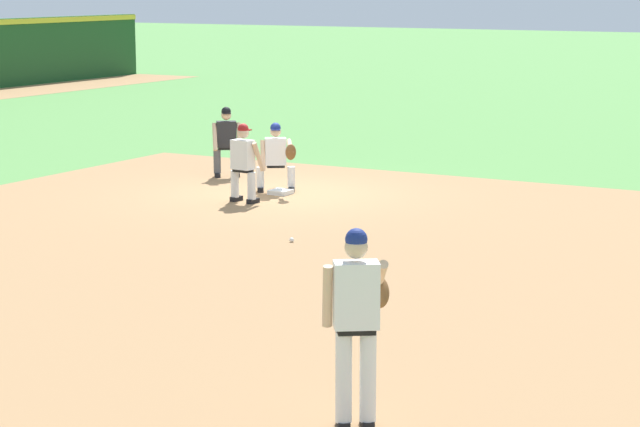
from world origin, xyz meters
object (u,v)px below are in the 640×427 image
at_px(pitcher, 357,316).
at_px(umpire, 227,139).
at_px(first_base_bag, 281,192).
at_px(baseball, 292,240).
at_px(first_baseman, 277,154).
at_px(baserunner, 243,160).

relative_size(pitcher, umpire, 1.27).
bearing_deg(first_base_bag, baseball, -146.90).
height_order(first_base_bag, baseball, first_base_bag).
distance_m(first_baseman, umpire, 2.21).
xyz_separation_m(first_base_bag, baseball, (-3.73, -2.43, -0.01)).
bearing_deg(baserunner, baseball, -135.83).
xyz_separation_m(first_baseman, umpire, (1.13, 1.90, 0.06)).
distance_m(first_base_bag, pitcher, 12.74).
relative_size(baseball, baserunner, 0.05).
bearing_deg(pitcher, baserunner, 37.48).
distance_m(baseball, umpire, 6.83).
xyz_separation_m(pitcher, umpire, (11.86, 9.20, -0.27)).
xyz_separation_m(first_base_bag, pitcher, (-10.53, -7.10, 1.01)).
bearing_deg(first_base_bag, umpire, 57.58).
height_order(pitcher, first_baseman, pitcher).
bearing_deg(baseball, first_baseman, 33.79).
xyz_separation_m(baseball, pitcher, (-6.80, -4.67, 1.02)).
relative_size(baserunner, umpire, 1.00).
height_order(pitcher, umpire, pitcher).
height_order(first_baseman, umpire, umpire).
bearing_deg(umpire, first_base_bag, -122.42).
height_order(first_base_bag, baserunner, baserunner).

